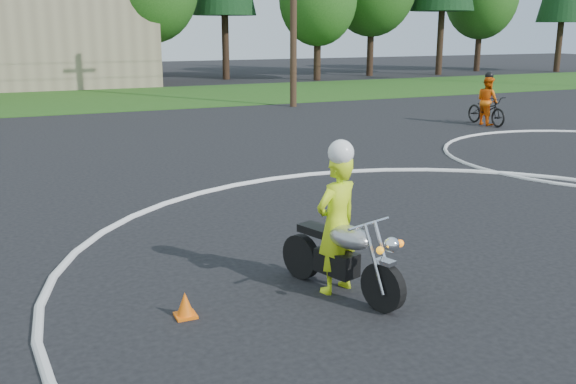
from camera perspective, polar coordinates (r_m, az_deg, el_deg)
name	(u,v)px	position (r m, az deg, el deg)	size (l,w,h in m)	color
grass_strip	(145,97)	(31.42, -12.56, 8.21)	(120.00, 10.00, 0.02)	#1E4714
course_markings	(536,219)	(11.92, 21.17, -2.24)	(19.05, 19.05, 0.12)	silver
primary_motorcycle	(342,256)	(7.94, 4.86, -5.66)	(0.85, 1.92, 1.04)	black
rider_primary_grp	(337,220)	(7.90, 4.37, -2.47)	(0.74, 0.60, 1.94)	#D0F419
rider_second_grp	(487,106)	(22.97, 17.27, 7.30)	(0.69, 1.88, 1.80)	black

